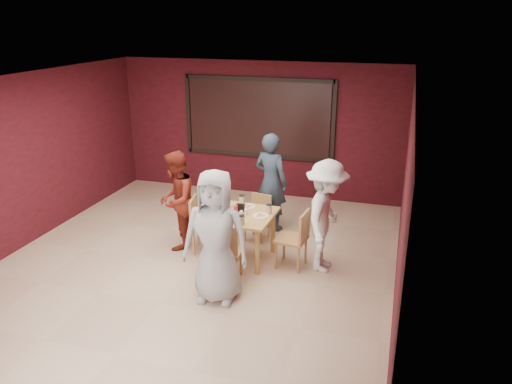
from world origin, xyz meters
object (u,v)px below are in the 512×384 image
(chair_front, at_px, (224,249))
(diner_right, at_px, (326,216))
(chair_left, at_px, (201,221))
(chair_back, at_px, (259,214))
(diner_left, at_px, (176,200))
(diner_front, at_px, (216,237))
(diner_back, at_px, (271,182))
(chair_right, at_px, (296,236))
(dining_table, at_px, (242,219))

(chair_front, height_order, diner_right, diner_right)
(chair_left, bearing_deg, chair_back, 44.92)
(diner_left, height_order, diner_right, diner_right)
(diner_left, bearing_deg, diner_front, 33.04)
(diner_back, relative_size, diner_right, 1.03)
(chair_left, relative_size, diner_left, 0.56)
(chair_right, xyz_separation_m, diner_back, (-0.76, 1.32, 0.36))
(chair_left, distance_m, diner_back, 1.51)
(dining_table, bearing_deg, chair_right, -1.73)
(chair_back, height_order, diner_left, diner_left)
(chair_back, distance_m, chair_right, 1.21)
(chair_front, bearing_deg, diner_right, 33.17)
(diner_left, bearing_deg, chair_left, 75.45)
(chair_left, xyz_separation_m, diner_back, (0.83, 1.21, 0.36))
(chair_front, distance_m, chair_left, 1.13)
(diner_left, relative_size, diner_right, 0.95)
(diner_left, bearing_deg, chair_back, 111.19)
(dining_table, relative_size, chair_right, 1.10)
(chair_back, relative_size, chair_right, 0.85)
(diner_back, bearing_deg, chair_back, 97.64)
(chair_front, height_order, diner_front, diner_front)
(diner_front, bearing_deg, chair_back, 85.97)
(dining_table, xyz_separation_m, chair_left, (-0.72, 0.08, -0.15))
(chair_left, height_order, diner_left, diner_left)
(chair_left, distance_m, diner_right, 2.04)
(diner_front, distance_m, diner_left, 1.80)
(chair_left, relative_size, chair_right, 1.00)
(chair_left, bearing_deg, diner_right, -0.85)
(diner_back, xyz_separation_m, diner_right, (1.18, -1.24, -0.02))
(diner_front, bearing_deg, chair_left, 116.19)
(chair_left, bearing_deg, chair_right, -4.00)
(chair_right, bearing_deg, chair_left, 176.00)
(chair_back, xyz_separation_m, diner_back, (0.08, 0.46, 0.44))
(dining_table, height_order, diner_right, diner_right)
(dining_table, xyz_separation_m, diner_back, (0.11, 1.30, 0.21))
(chair_front, relative_size, diner_back, 0.53)
(chair_right, height_order, diner_back, diner_back)
(chair_front, distance_m, diner_right, 1.58)
(chair_front, relative_size, chair_left, 1.02)
(dining_table, distance_m, chair_left, 0.74)
(diner_left, bearing_deg, diner_right, 79.06)
(dining_table, xyz_separation_m, diner_front, (0.04, -1.20, 0.24))
(chair_front, height_order, diner_left, diner_left)
(chair_back, height_order, diner_back, diner_back)
(diner_left, bearing_deg, diner_back, 123.08)
(chair_back, bearing_deg, diner_back, 79.78)
(dining_table, height_order, chair_front, chair_front)
(diner_back, distance_m, diner_left, 1.74)
(chair_back, distance_m, diner_back, 0.65)
(chair_front, bearing_deg, chair_back, 88.92)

